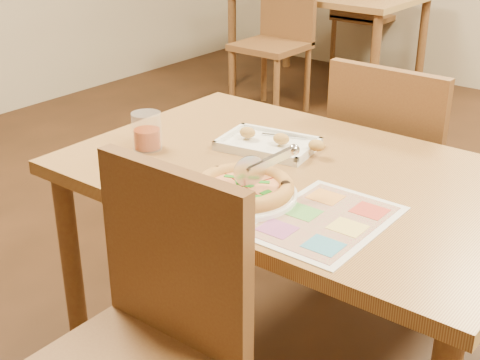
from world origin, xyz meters
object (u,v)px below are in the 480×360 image
Objects in this scene: plate at (240,195)px; bg_table at (328,3)px; chair_near at (148,319)px; pizza at (244,187)px; menu at (325,220)px; pizza_cutter at (264,164)px; bg_chair_near at (280,26)px; chair_far at (393,156)px; glass_tumbler at (147,133)px; bg_chair_far at (361,3)px; dining_table at (299,198)px; appetizer_tray at (271,144)px.

bg_table is at bearing 117.41° from plate.
bg_table is at bearing 115.19° from chair_near.
bg_table is (-1.60, 3.40, 0.07)m from chair_near.
pizza is (-0.02, 0.37, 0.18)m from chair_near.
plate is 0.78× the size of menu.
bg_chair_near is at bearing 68.33° from pizza_cutter.
plate is (1.58, -3.04, 0.09)m from bg_table.
chair_near is at bearing -87.37° from pizza.
chair_far is at bearing 88.84° from pizza.
plate is 0.44m from glass_tumbler.
chair_near is 1.00× the size of chair_far.
chair_near is at bearing 112.29° from bg_chair_far.
menu is (0.21, -0.22, 0.09)m from dining_table.
pizza_cutter is at bearing 173.22° from menu.
bg_table is 2.77× the size of bg_chair_far.
pizza_cutter reaches higher than bg_table.
bg_chair_far is at bearing 114.12° from pizza.
bg_chair_near is at bearing 122.88° from plate.
bg_table is 3.92× the size of appetizer_tray.
pizza is at bearing -94.12° from dining_table.
chair_far is at bearing -44.94° from bg_chair_near.
pizza_cutter is (0.03, 0.04, 0.06)m from pizza.
chair_far is 1.83× the size of pizza.
bg_chair_far reaches higher than menu.
bg_chair_near is at bearing -44.94° from chair_far.
pizza is at bearing 54.25° from plate.
dining_table is at bearing -60.26° from bg_table.
bg_chair_far reaches higher than plate.
bg_chair_far is 3.64m from glass_tumbler.
dining_table is 2.77× the size of bg_chair_near.
plate is at bearing 88.48° from chair_far.
chair_near is at bearing -118.93° from menu.
chair_near is 1.26× the size of menu.
pizza is at bearing -56.95° from bg_chair_near.
dining_table is 0.32m from menu.
bg_chair_near is 2.90m from pizza_cutter.
dining_table is 0.49m from glass_tumbler.
glass_tumbler is (-0.29, -0.22, 0.03)m from appetizer_tray.
dining_table is 9.30× the size of pizza_cutter.
pizza is at bearing -11.79° from glass_tumbler.
chair_near is 0.67m from glass_tumbler.
bg_table is 5.07× the size of pizza.
plate is (-0.02, -0.84, 0.16)m from chair_far.
bg_table is 0.61m from bg_chair_near.
glass_tumbler is at bearing 118.09° from pizza_cutter.
plate is 0.24m from menu.
chair_near is at bearing -64.81° from bg_table.
chair_far is at bearing 104.52° from menu.
plate is 0.88× the size of appetizer_tray.
appetizer_tray is (-0.16, -0.52, 0.17)m from chair_far.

